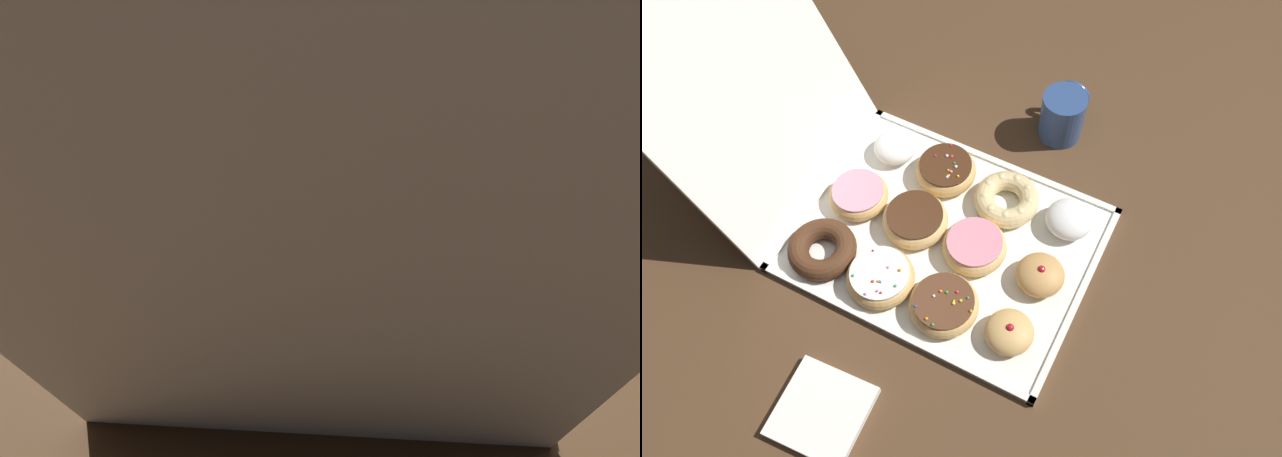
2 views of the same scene
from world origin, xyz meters
TOP-DOWN VIEW (x-y plane):
  - ground_plane at (0.00, 0.00)m, footprint 3.00×3.00m
  - donut_box at (0.00, 0.00)m, footprint 0.41×0.53m
  - box_lid_open at (0.00, 0.38)m, footprint 0.41×0.22m
  - jelly_filled_donut_0 at (-0.12, -0.18)m, footprint 0.08×0.08m
  - jelly_filled_donut_1 at (0.00, -0.18)m, footprint 0.08×0.08m
  - powdered_filled_donut_2 at (0.13, -0.18)m, footprint 0.09×0.09m
  - sprinkle_donut_3 at (-0.12, -0.06)m, footprint 0.12×0.12m
  - pink_frosted_donut_4 at (-0.00, -0.06)m, footprint 0.12×0.12m
  - cruller_donut_5 at (0.12, -0.07)m, footprint 0.12×0.12m
  - sprinkle_donut_6 at (-0.13, 0.06)m, footprint 0.12×0.12m
  - chocolate_frosted_donut_7 at (-0.00, 0.06)m, footprint 0.12×0.12m
  - sprinkle_donut_8 at (0.12, 0.06)m, footprint 0.12×0.12m
  - chocolate_cake_ring_donut_9 at (-0.13, 0.18)m, footprint 0.12×0.12m
  - pink_frosted_donut_10 at (-0.00, 0.18)m, footprint 0.11×0.11m
  - powdered_filled_donut_11 at (0.12, 0.18)m, footprint 0.08×0.08m
  - coffee_mug at (0.33, -0.08)m, footprint 0.11×0.09m

SIDE VIEW (x-z plane):
  - ground_plane at x=0.00m, z-range 0.00..0.00m
  - donut_box at x=0.00m, z-range 0.00..0.01m
  - pink_frosted_donut_10 at x=0.00m, z-range 0.01..0.05m
  - chocolate_cake_ring_donut_9 at x=-0.13m, z-range 0.01..0.05m
  - sprinkle_donut_3 at x=-0.12m, z-range 0.01..0.05m
  - cruller_donut_5 at x=0.12m, z-range 0.01..0.05m
  - sprinkle_donut_6 at x=-0.13m, z-range 0.01..0.05m
  - pink_frosted_donut_4 at x=0.00m, z-range 0.01..0.05m
  - sprinkle_donut_8 at x=0.12m, z-range 0.01..0.05m
  - chocolate_frosted_donut_7 at x=0.00m, z-range 0.01..0.05m
  - jelly_filled_donut_0 at x=-0.12m, z-range 0.01..0.06m
  - powdered_filled_donut_11 at x=0.12m, z-range 0.01..0.05m
  - jelly_filled_donut_1 at x=0.00m, z-range 0.01..0.06m
  - powdered_filled_donut_2 at x=0.13m, z-range 0.01..0.06m
  - coffee_mug at x=0.33m, z-range 0.00..0.10m
  - box_lid_open at x=0.00m, z-range 0.00..0.51m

